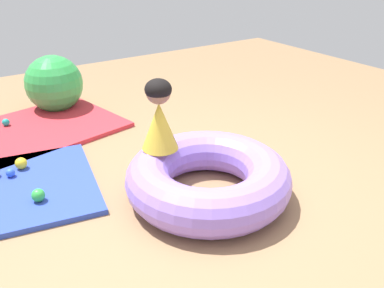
{
  "coord_description": "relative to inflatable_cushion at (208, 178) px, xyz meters",
  "views": [
    {
      "loc": [
        -1.46,
        -1.87,
        1.62
      ],
      "look_at": [
        -0.01,
        0.3,
        0.34
      ],
      "focal_mm": 38.38,
      "sensor_mm": 36.0,
      "label": 1
    }
  ],
  "objects": [
    {
      "name": "child_in_yellow",
      "position": [
        -0.19,
        0.32,
        0.4
      ],
      "size": [
        0.33,
        0.33,
        0.51
      ],
      "rotation": [
        0.0,
        0.0,
        1.93
      ],
      "color": "yellow",
      "rests_on": "inflatable_cushion"
    },
    {
      "name": "play_ball_blue",
      "position": [
        -1.1,
        1.0,
        -0.08
      ],
      "size": [
        0.07,
        0.07,
        0.07
      ],
      "primitive_type": "sphere",
      "color": "blue",
      "rests_on": "gym_mat_near_left"
    },
    {
      "name": "gym_mat_near_left",
      "position": [
        -1.18,
        0.83,
        -0.14
      ],
      "size": [
        1.41,
        1.28,
        0.04
      ],
      "primitive_type": "cube",
      "rotation": [
        0.0,
        0.0,
        -0.19
      ],
      "color": "#2D47B7",
      "rests_on": "ground"
    },
    {
      "name": "play_ball_green",
      "position": [
        -1.02,
        0.55,
        -0.07
      ],
      "size": [
        0.09,
        0.09,
        0.09
      ],
      "primitive_type": "sphere",
      "color": "green",
      "rests_on": "gym_mat_near_left"
    },
    {
      "name": "play_ball_yellow",
      "position": [
        -1.01,
        1.08,
        -0.07
      ],
      "size": [
        0.09,
        0.09,
        0.09
      ],
      "primitive_type": "sphere",
      "color": "yellow",
      "rests_on": "gym_mat_near_left"
    },
    {
      "name": "ground_plane",
      "position": [
        0.01,
        -0.1,
        -0.16
      ],
      "size": [
        8.0,
        8.0,
        0.0
      ],
      "primitive_type": "plane",
      "color": "#93704C"
    },
    {
      "name": "inflatable_cushion",
      "position": [
        0.0,
        0.0,
        0.0
      ],
      "size": [
        1.15,
        1.15,
        0.31
      ],
      "primitive_type": "torus",
      "color": "#9975EA",
      "rests_on": "ground"
    },
    {
      "name": "exercise_ball_large",
      "position": [
        -0.36,
        2.27,
        0.14
      ],
      "size": [
        0.59,
        0.59,
        0.59
      ],
      "primitive_type": "sphere",
      "color": "green",
      "rests_on": "ground"
    },
    {
      "name": "play_ball_teal",
      "position": [
        -0.92,
        2.03,
        -0.08
      ],
      "size": [
        0.07,
        0.07,
        0.07
      ],
      "primitive_type": "sphere",
      "color": "teal",
      "rests_on": "gym_mat_far_right"
    },
    {
      "name": "gym_mat_far_right",
      "position": [
        -0.66,
        1.82,
        -0.14
      ],
      "size": [
        1.59,
        1.37,
        0.04
      ],
      "primitive_type": "cube",
      "rotation": [
        0.0,
        0.0,
        0.2
      ],
      "color": "red",
      "rests_on": "ground"
    }
  ]
}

